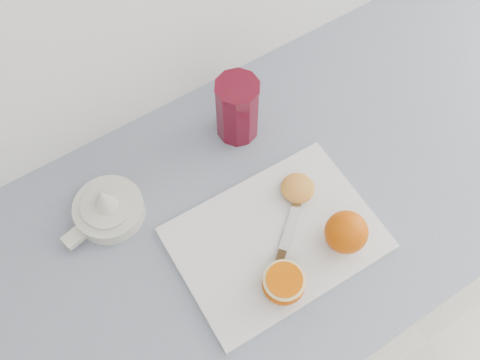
# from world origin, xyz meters

# --- Properties ---
(counter) EXTENTS (2.35, 0.64, 0.89)m
(counter) POSITION_xyz_m (0.01, 1.70, 0.45)
(counter) COLOR silver
(counter) RESTS_ON ground
(cutting_board) EXTENTS (0.36, 0.26, 0.01)m
(cutting_board) POSITION_xyz_m (-0.02, 1.63, 0.90)
(cutting_board) COLOR white
(cutting_board) RESTS_ON counter
(whole_orange) EXTENTS (0.08, 0.08, 0.08)m
(whole_orange) POSITION_xyz_m (0.08, 1.56, 0.94)
(whole_orange) COLOR #D05406
(whole_orange) RESTS_ON cutting_board
(half_orange) EXTENTS (0.07, 0.07, 0.05)m
(half_orange) POSITION_xyz_m (-0.06, 1.55, 0.92)
(half_orange) COLOR #D05406
(half_orange) RESTS_ON cutting_board
(squeezed_shell) EXTENTS (0.06, 0.06, 0.03)m
(squeezed_shell) POSITION_xyz_m (0.07, 1.68, 0.92)
(squeezed_shell) COLOR orange
(squeezed_shell) RESTS_ON cutting_board
(paring_knife) EXTENTS (0.15, 0.12, 0.01)m
(paring_knife) POSITION_xyz_m (-0.04, 1.58, 0.91)
(paring_knife) COLOR #462F14
(paring_knife) RESTS_ON cutting_board
(citrus_juicer) EXTENTS (0.16, 0.13, 0.09)m
(citrus_juicer) POSITION_xyz_m (-0.25, 1.84, 0.91)
(citrus_juicer) COLOR white
(citrus_juicer) RESTS_ON counter
(red_tumbler) EXTENTS (0.09, 0.09, 0.14)m
(red_tumbler) POSITION_xyz_m (0.05, 1.87, 0.95)
(red_tumbler) COLOR maroon
(red_tumbler) RESTS_ON counter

